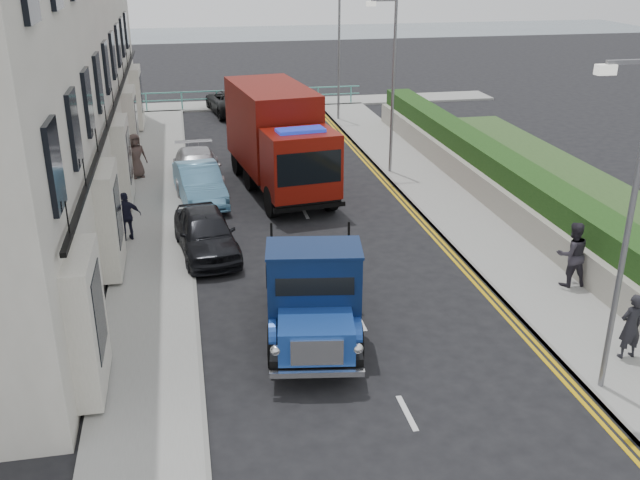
{
  "coord_description": "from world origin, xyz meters",
  "views": [
    {
      "loc": [
        -4.05,
        -13.47,
        8.76
      ],
      "look_at": [
        -0.61,
        4.08,
        1.4
      ],
      "focal_mm": 40.0,
      "sensor_mm": 36.0,
      "label": 1
    }
  ],
  "objects_px": {
    "parked_car_front": "(206,233)",
    "lamp_far": "(337,46)",
    "lamp_mid": "(391,77)",
    "bedford_lorry": "(314,300)",
    "red_lorry": "(278,137)",
    "lamp_near": "(625,215)",
    "pedestrian_east_near": "(631,326)"
  },
  "relations": [
    {
      "from": "parked_car_front",
      "to": "lamp_far",
      "type": "bearing_deg",
      "value": 58.61
    },
    {
      "from": "lamp_mid",
      "to": "bedford_lorry",
      "type": "height_order",
      "value": "lamp_mid"
    },
    {
      "from": "red_lorry",
      "to": "lamp_near",
      "type": "bearing_deg",
      "value": -80.2
    },
    {
      "from": "lamp_near",
      "to": "bedford_lorry",
      "type": "height_order",
      "value": "lamp_near"
    },
    {
      "from": "bedford_lorry",
      "to": "parked_car_front",
      "type": "xyz_separation_m",
      "value": [
        -2.25,
        5.95,
        -0.47
      ]
    },
    {
      "from": "parked_car_front",
      "to": "pedestrian_east_near",
      "type": "relative_size",
      "value": 2.6
    },
    {
      "from": "pedestrian_east_near",
      "to": "bedford_lorry",
      "type": "bearing_deg",
      "value": -22.29
    },
    {
      "from": "lamp_near",
      "to": "pedestrian_east_near",
      "type": "xyz_separation_m",
      "value": [
        1.3,
        0.93,
        -3.09
      ]
    },
    {
      "from": "bedford_lorry",
      "to": "red_lorry",
      "type": "xyz_separation_m",
      "value": [
        0.83,
        11.88,
        0.89
      ]
    },
    {
      "from": "lamp_near",
      "to": "bedford_lorry",
      "type": "bearing_deg",
      "value": 151.14
    },
    {
      "from": "lamp_near",
      "to": "bedford_lorry",
      "type": "relative_size",
      "value": 1.25
    },
    {
      "from": "red_lorry",
      "to": "lamp_far",
      "type": "bearing_deg",
      "value": 59.3
    },
    {
      "from": "lamp_near",
      "to": "parked_car_front",
      "type": "height_order",
      "value": "lamp_near"
    },
    {
      "from": "lamp_mid",
      "to": "lamp_far",
      "type": "bearing_deg",
      "value": 90.0
    },
    {
      "from": "lamp_far",
      "to": "bedford_lorry",
      "type": "distance_m",
      "value": 23.78
    },
    {
      "from": "lamp_mid",
      "to": "parked_car_front",
      "type": "relative_size",
      "value": 1.7
    },
    {
      "from": "lamp_mid",
      "to": "lamp_near",
      "type": "bearing_deg",
      "value": -90.0
    },
    {
      "from": "lamp_far",
      "to": "bedford_lorry",
      "type": "xyz_separation_m",
      "value": [
        -5.53,
        -22.95,
        -2.83
      ]
    },
    {
      "from": "lamp_near",
      "to": "lamp_mid",
      "type": "height_order",
      "value": "same"
    },
    {
      "from": "bedford_lorry",
      "to": "red_lorry",
      "type": "distance_m",
      "value": 11.94
    },
    {
      "from": "lamp_mid",
      "to": "lamp_far",
      "type": "relative_size",
      "value": 1.0
    },
    {
      "from": "lamp_near",
      "to": "parked_car_front",
      "type": "relative_size",
      "value": 1.7
    },
    {
      "from": "parked_car_front",
      "to": "pedestrian_east_near",
      "type": "height_order",
      "value": "pedestrian_east_near"
    },
    {
      "from": "lamp_near",
      "to": "red_lorry",
      "type": "bearing_deg",
      "value": 107.49
    },
    {
      "from": "bedford_lorry",
      "to": "lamp_far",
      "type": "bearing_deg",
      "value": 85.26
    },
    {
      "from": "lamp_mid",
      "to": "lamp_far",
      "type": "xyz_separation_m",
      "value": [
        0.0,
        10.0,
        0.0
      ]
    },
    {
      "from": "lamp_near",
      "to": "lamp_far",
      "type": "xyz_separation_m",
      "value": [
        0.0,
        26.0,
        0.0
      ]
    },
    {
      "from": "lamp_far",
      "to": "pedestrian_east_near",
      "type": "distance_m",
      "value": 25.29
    },
    {
      "from": "bedford_lorry",
      "to": "pedestrian_east_near",
      "type": "relative_size",
      "value": 3.54
    },
    {
      "from": "lamp_mid",
      "to": "red_lorry",
      "type": "relative_size",
      "value": 0.91
    },
    {
      "from": "lamp_mid",
      "to": "parked_car_front",
      "type": "height_order",
      "value": "lamp_mid"
    },
    {
      "from": "bedford_lorry",
      "to": "parked_car_front",
      "type": "relative_size",
      "value": 1.36
    }
  ]
}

